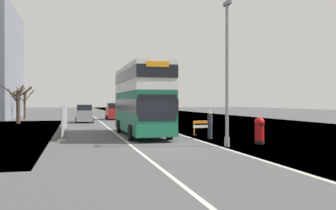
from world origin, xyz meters
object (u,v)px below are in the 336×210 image
lamppost_foreground (227,78)px  pedestrian_at_kerb (210,125)px  car_receding_mid (114,112)px  double_decker_bus (141,99)px  car_oncoming_near (84,114)px  red_pillar_postbox (259,129)px  roadworks_barrier (202,126)px

lamppost_foreground → pedestrian_at_kerb: 5.11m
car_receding_mid → double_decker_bus: bearing=-91.2°
lamppost_foreground → car_oncoming_near: 26.77m
car_receding_mid → car_oncoming_near: bearing=-122.4°
red_pillar_postbox → double_decker_bus: bearing=129.5°
red_pillar_postbox → car_oncoming_near: (-9.18, 24.99, 0.14)m
red_pillar_postbox → car_oncoming_near: car_oncoming_near is taller
red_pillar_postbox → roadworks_barrier: 6.13m
red_pillar_postbox → roadworks_barrier: (-1.39, 5.97, -0.20)m
double_decker_bus → car_receding_mid: double_decker_bus is taller
car_receding_mid → pedestrian_at_kerb: car_receding_mid is taller
car_oncoming_near → lamppost_foreground: bearing=-75.1°
lamppost_foreground → car_oncoming_near: (-6.87, 25.73, -2.69)m
lamppost_foreground → pedestrian_at_kerb: bearing=81.7°
lamppost_foreground → car_receding_mid: (-2.80, 32.13, -2.63)m
double_decker_bus → roadworks_barrier: double_decker_bus is taller
double_decker_bus → roadworks_barrier: 4.77m
double_decker_bus → lamppost_foreground: lamppost_foreground is taller
car_receding_mid → pedestrian_at_kerb: 28.09m
roadworks_barrier → car_receding_mid: car_receding_mid is taller
red_pillar_postbox → car_receding_mid: 31.81m
pedestrian_at_kerb → lamppost_foreground: bearing=-98.3°
roadworks_barrier → car_oncoming_near: bearing=112.3°
red_pillar_postbox → roadworks_barrier: size_ratio=1.05×
double_decker_bus → pedestrian_at_kerb: bearing=-40.2°
double_decker_bus → red_pillar_postbox: 9.05m
red_pillar_postbox → car_receding_mid: (-5.12, 31.39, 0.20)m
double_decker_bus → pedestrian_at_kerb: double_decker_bus is taller
red_pillar_postbox → lamppost_foreground: bearing=-162.2°
roadworks_barrier → car_oncoming_near: car_oncoming_near is taller
lamppost_foreground → roadworks_barrier: 7.42m
roadworks_barrier → car_oncoming_near: 20.55m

